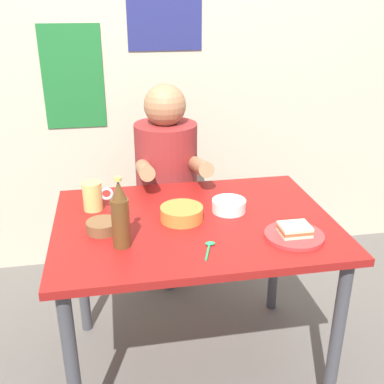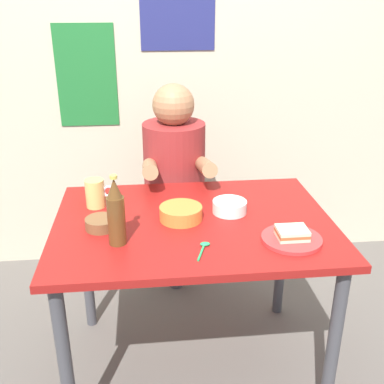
{
  "view_description": "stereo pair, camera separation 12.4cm",
  "coord_description": "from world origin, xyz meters",
  "views": [
    {
      "loc": [
        -0.3,
        -1.61,
        1.56
      ],
      "look_at": [
        0.0,
        0.05,
        0.84
      ],
      "focal_mm": 43.07,
      "sensor_mm": 36.0,
      "label": 1
    },
    {
      "loc": [
        -0.18,
        -1.63,
        1.56
      ],
      "look_at": [
        0.0,
        0.05,
        0.84
      ],
      "focal_mm": 43.07,
      "sensor_mm": 36.0,
      "label": 2
    }
  ],
  "objects": [
    {
      "name": "person_seated",
      "position": [
        -0.03,
        0.62,
        0.77
      ],
      "size": [
        0.33,
        0.56,
        0.72
      ],
      "color": "maroon",
      "rests_on": "stool"
    },
    {
      "name": "sandwich",
      "position": [
        0.34,
        -0.2,
        0.77
      ],
      "size": [
        0.11,
        0.09,
        0.04
      ],
      "color": "beige",
      "rests_on": "plate_orange"
    },
    {
      "name": "stool",
      "position": [
        -0.03,
        0.63,
        0.35
      ],
      "size": [
        0.34,
        0.34,
        0.45
      ],
      "color": "#4C4C51",
      "rests_on": "ground"
    },
    {
      "name": "beer_bottle",
      "position": [
        -0.29,
        -0.15,
        0.86
      ],
      "size": [
        0.06,
        0.06,
        0.26
      ],
      "color": "#593819",
      "rests_on": "dining_table"
    },
    {
      "name": "dining_table",
      "position": [
        0.0,
        0.0,
        0.65
      ],
      "size": [
        1.1,
        0.8,
        0.74
      ],
      "color": "maroon",
      "rests_on": "ground"
    },
    {
      "name": "condiment_bowl_brown",
      "position": [
        -0.36,
        -0.03,
        0.76
      ],
      "size": [
        0.12,
        0.12,
        0.04
      ],
      "color": "brown",
      "rests_on": "dining_table"
    },
    {
      "name": "soup_bowl_orange",
      "position": [
        -0.05,
        0.01,
        0.77
      ],
      "size": [
        0.17,
        0.17,
        0.05
      ],
      "color": "orange",
      "rests_on": "dining_table"
    },
    {
      "name": "wall_back",
      "position": [
        -0.0,
        1.05,
        1.3
      ],
      "size": [
        4.4,
        0.09,
        2.6
      ],
      "color": "#BCB299",
      "rests_on": "ground"
    },
    {
      "name": "beer_mug",
      "position": [
        -0.39,
        0.17,
        0.8
      ],
      "size": [
        0.13,
        0.08,
        0.12
      ],
      "color": "#D1BC66",
      "rests_on": "dining_table"
    },
    {
      "name": "plate_orange",
      "position": [
        0.34,
        -0.2,
        0.75
      ],
      "size": [
        0.22,
        0.22,
        0.01
      ],
      "primitive_type": "cylinder",
      "color": "red",
      "rests_on": "dining_table"
    },
    {
      "name": "spoon",
      "position": [
        0.01,
        -0.23,
        0.75
      ],
      "size": [
        0.06,
        0.12,
        0.01
      ],
      "color": "#26A559",
      "rests_on": "dining_table"
    },
    {
      "name": "rice_bowl_white",
      "position": [
        0.16,
        0.06,
        0.77
      ],
      "size": [
        0.14,
        0.14,
        0.05
      ],
      "color": "silver",
      "rests_on": "dining_table"
    },
    {
      "name": "ground_plane",
      "position": [
        0.0,
        0.0,
        0.0
      ],
      "size": [
        6.0,
        6.0,
        0.0
      ],
      "primitive_type": "plane",
      "color": "#59544F"
    }
  ]
}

